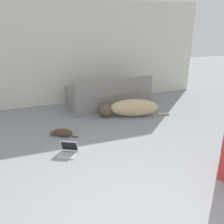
{
  "coord_description": "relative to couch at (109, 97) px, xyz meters",
  "views": [
    {
      "loc": [
        -0.92,
        -1.67,
        2.13
      ],
      "look_at": [
        0.42,
        1.98,
        0.64
      ],
      "focal_mm": 40.0,
      "sensor_mm": 36.0,
      "label": 1
    }
  ],
  "objects": [
    {
      "name": "laptop_open",
      "position": [
        -1.41,
        -1.98,
        -0.18
      ],
      "size": [
        0.38,
        0.38,
        0.21
      ],
      "rotation": [
        0.0,
        0.0,
        -0.51
      ],
      "color": "#B7B7BC",
      "rests_on": "ground_plane"
    },
    {
      "name": "couch",
      "position": [
        0.0,
        0.0,
        0.0
      ],
      "size": [
        2.05,
        1.04,
        0.76
      ],
      "rotation": [
        0.0,
        0.0,
        3.22
      ],
      "color": "gray",
      "rests_on": "ground_plane"
    },
    {
      "name": "dog",
      "position": [
        0.23,
        -0.79,
        -0.06
      ],
      "size": [
        1.62,
        0.72,
        0.4
      ],
      "rotation": [
        0.0,
        0.0,
        2.87
      ],
      "color": "tan",
      "rests_on": "ground_plane"
    },
    {
      "name": "wall_back",
      "position": [
        -1.06,
        0.66,
        1.01
      ],
      "size": [
        7.75,
        0.06,
        2.51
      ],
      "color": "beige",
      "rests_on": "ground_plane"
    },
    {
      "name": "cat",
      "position": [
        -1.4,
        -1.3,
        -0.17
      ],
      "size": [
        0.51,
        0.34,
        0.16
      ],
      "rotation": [
        0.0,
        0.0,
        2.6
      ],
      "color": "#473323",
      "rests_on": "ground_plane"
    }
  ]
}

